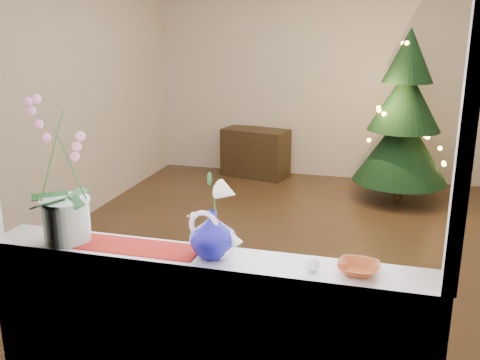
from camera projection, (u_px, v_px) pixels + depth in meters
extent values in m
plane|color=#3E2819|center=(289.00, 245.00, 4.98)|extent=(5.00, 5.00, 0.00)
cube|color=beige|center=(326.00, 75.00, 6.92)|extent=(4.50, 0.10, 2.70)
cube|color=beige|center=(192.00, 175.00, 2.29)|extent=(4.50, 0.10, 2.70)
cube|color=beige|center=(63.00, 92.00, 5.18)|extent=(0.10, 5.00, 2.70)
cube|color=white|center=(199.00, 354.00, 2.58)|extent=(2.20, 0.08, 0.88)
cube|color=white|center=(204.00, 259.00, 2.54)|extent=(2.20, 0.26, 0.04)
cube|color=maroon|center=(130.00, 246.00, 2.63)|extent=(0.70, 0.20, 0.01)
imported|color=navy|center=(213.00, 230.00, 2.48)|extent=(0.30, 0.30, 0.26)
sphere|color=white|center=(313.00, 264.00, 2.36)|extent=(0.07, 0.07, 0.07)
imported|color=#9E4019|center=(358.00, 269.00, 2.34)|extent=(0.17, 0.17, 0.04)
cube|color=black|center=(255.00, 153.00, 7.20)|extent=(0.93, 0.61, 0.64)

